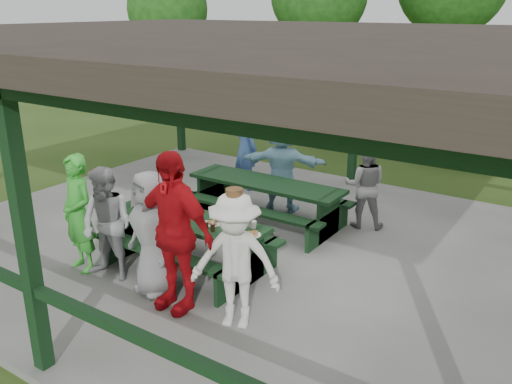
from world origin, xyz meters
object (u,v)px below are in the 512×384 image
Objects in this scene: contestant_grey_left at (107,225)px; contestant_red at (173,232)px; contestant_white_fedora at (235,261)px; spectator_blue at (245,148)px; pickup_truck at (422,116)px; farm_trailer at (355,117)px; picnic_table_near at (189,236)px; contestant_grey_mid at (152,233)px; spectator_lblue at (282,166)px; contestant_green at (78,214)px; spectator_grey at (365,185)px; picnic_table_far at (266,196)px.

contestant_grey_left is 0.78× the size of contestant_red.
contestant_white_fedora is 5.05m from spectator_blue.
pickup_truck is (-1.15, 10.30, -0.13)m from contestant_white_fedora.
farm_trailer is at bearing 87.00° from contestant_grey_left.
farm_trailer is (-1.45, 8.92, 0.10)m from picnic_table_near.
contestant_red reaches higher than contestant_white_fedora.
contestant_grey_left is 1.27m from contestant_red.
spectator_lblue is (-0.19, 3.50, 0.01)m from contestant_grey_mid.
contestant_green reaches higher than pickup_truck.
pickup_truck is at bearing 76.65° from contestant_white_fedora.
contestant_green is 0.30× the size of pickup_truck.
spectator_lblue is at bearing 93.76° from contestant_white_fedora.
contestant_white_fedora is 0.44× the size of farm_trailer.
spectator_grey is (1.56, 0.09, -0.10)m from spectator_lblue.
spectator_lblue reaches higher than spectator_grey.
farm_trailer is (-2.03, 9.84, -0.44)m from contestant_red.
contestant_red is at bearing 131.12° from spectator_blue.
contestant_white_fedora is 0.30× the size of pickup_truck.
contestant_red reaches higher than contestant_grey_left.
picnic_table_far is at bearing 105.09° from contestant_grey_mid.
spectator_grey reaches higher than farm_trailer.
picnic_table_near is at bearing 128.85° from spectator_blue.
picnic_table_far is at bearing 6.39° from spectator_grey.
contestant_white_fedora reaches higher than pickup_truck.
pickup_truck is (0.96, 10.31, -0.09)m from contestant_grey_left.
spectator_blue is (-2.80, 4.20, 0.03)m from contestant_white_fedora.
spectator_lblue is (-0.11, 2.70, 0.37)m from picnic_table_near.
picnic_table_near is at bearing 40.21° from spectator_grey.
picnic_table_far is at bearing 97.04° from contestant_white_fedora.
spectator_blue is 0.30× the size of pickup_truck.
picnic_table_far is 3.21m from contestant_white_fedora.
picnic_table_far is 1.64× the size of spectator_lblue.
spectator_blue is at bearing 112.19° from picnic_table_near.
pickup_truck is (0.29, 7.45, 0.21)m from picnic_table_far.
contestant_grey_left is at bearing 178.29° from contestant_red.
contestant_grey_mid is (1.29, 0.11, -0.02)m from contestant_green.
farm_trailer is at bearing 125.69° from pickup_truck.
contestant_red is 1.19× the size of contestant_white_fedora.
spectator_blue is at bearing -33.48° from spectator_grey.
contestant_green is 9.83m from farm_trailer.
contestant_grey_left is (-0.67, -0.87, 0.32)m from picnic_table_near.
picnic_table_far is (0.00, 2.00, 0.01)m from picnic_table_near.
contestant_white_fedora is at bearing 11.30° from contestant_grey_mid.
contestant_white_fedora reaches higher than spectator_lblue.
contestant_grey_left is 0.94× the size of spectator_lblue.
contestant_green is at bearing 161.54° from contestant_white_fedora.
spectator_blue is at bearing 91.81° from contestant_grey_left.
contestant_grey_mid is at bearing 125.95° from spectator_blue.
contestant_green is 1.07× the size of contestant_grey_left.
contestant_green is 1.15× the size of spectator_grey.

